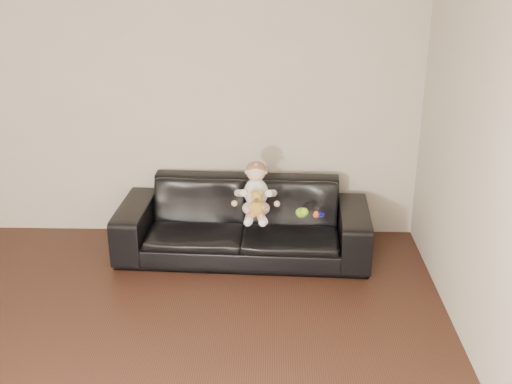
{
  "coord_description": "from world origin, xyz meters",
  "views": [
    {
      "loc": [
        1.12,
        -3.07,
        2.72
      ],
      "look_at": [
        0.98,
        2.14,
        0.66
      ],
      "focal_mm": 45.0,
      "sensor_mm": 36.0,
      "label": 1
    }
  ],
  "objects_px": {
    "baby": "(256,193)",
    "toy_rattle": "(316,215)",
    "teddy_bear": "(257,204)",
    "toy_blue_disc": "(319,215)",
    "sofa": "(243,221)",
    "toy_green": "(301,213)"
  },
  "relations": [
    {
      "from": "baby",
      "to": "toy_rattle",
      "type": "relative_size",
      "value": 8.5
    },
    {
      "from": "sofa",
      "to": "baby",
      "type": "distance_m",
      "value": 0.36
    },
    {
      "from": "sofa",
      "to": "toy_blue_disc",
      "type": "bearing_deg",
      "value": -5.95
    },
    {
      "from": "baby",
      "to": "toy_blue_disc",
      "type": "relative_size",
      "value": 5.27
    },
    {
      "from": "toy_green",
      "to": "toy_blue_disc",
      "type": "height_order",
      "value": "toy_green"
    },
    {
      "from": "toy_green",
      "to": "baby",
      "type": "bearing_deg",
      "value": 176.63
    },
    {
      "from": "toy_blue_disc",
      "to": "teddy_bear",
      "type": "bearing_deg",
      "value": -162.79
    },
    {
      "from": "baby",
      "to": "toy_rattle",
      "type": "bearing_deg",
      "value": -7.76
    },
    {
      "from": "toy_rattle",
      "to": "toy_blue_disc",
      "type": "relative_size",
      "value": 0.62
    },
    {
      "from": "sofa",
      "to": "toy_blue_disc",
      "type": "height_order",
      "value": "sofa"
    },
    {
      "from": "sofa",
      "to": "toy_blue_disc",
      "type": "relative_size",
      "value": 24.17
    },
    {
      "from": "toy_rattle",
      "to": "baby",
      "type": "bearing_deg",
      "value": 175.75
    },
    {
      "from": "sofa",
      "to": "baby",
      "type": "bearing_deg",
      "value": -43.28
    },
    {
      "from": "baby",
      "to": "toy_blue_disc",
      "type": "distance_m",
      "value": 0.6
    },
    {
      "from": "teddy_bear",
      "to": "toy_blue_disc",
      "type": "distance_m",
      "value": 0.6
    },
    {
      "from": "baby",
      "to": "toy_green",
      "type": "distance_m",
      "value": 0.44
    },
    {
      "from": "sofa",
      "to": "toy_rattle",
      "type": "relative_size",
      "value": 39.0
    },
    {
      "from": "baby",
      "to": "toy_green",
      "type": "xyz_separation_m",
      "value": [
        0.4,
        -0.02,
        -0.17
      ]
    },
    {
      "from": "teddy_bear",
      "to": "baby",
      "type": "bearing_deg",
      "value": 87.85
    },
    {
      "from": "toy_rattle",
      "to": "toy_blue_disc",
      "type": "height_order",
      "value": "toy_rattle"
    },
    {
      "from": "teddy_bear",
      "to": "toy_rattle",
      "type": "bearing_deg",
      "value": 6.2
    },
    {
      "from": "teddy_bear",
      "to": "toy_blue_disc",
      "type": "bearing_deg",
      "value": 11.27
    }
  ]
}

